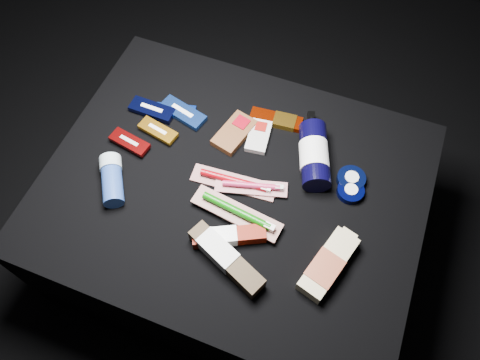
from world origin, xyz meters
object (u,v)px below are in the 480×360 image
(lotion_bottle, at_px, (314,155))
(toothpaste_carton_red, at_px, (226,237))
(bodywash_bottle, at_px, (327,265))
(deodorant_stick, at_px, (112,179))

(lotion_bottle, xyz_separation_m, toothpaste_carton_red, (-0.13, -0.29, -0.02))
(lotion_bottle, height_order, toothpaste_carton_red, lotion_bottle)
(lotion_bottle, distance_m, toothpaste_carton_red, 0.32)
(bodywash_bottle, xyz_separation_m, toothpaste_carton_red, (-0.25, -0.02, -0.00))
(lotion_bottle, height_order, deodorant_stick, lotion_bottle)
(bodywash_bottle, xyz_separation_m, deodorant_stick, (-0.58, 0.02, 0.01))
(bodywash_bottle, bearing_deg, lotion_bottle, 129.29)
(lotion_bottle, bearing_deg, bodywash_bottle, -87.10)
(deodorant_stick, xyz_separation_m, toothpaste_carton_red, (0.33, -0.04, -0.01))
(lotion_bottle, distance_m, deodorant_stick, 0.53)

